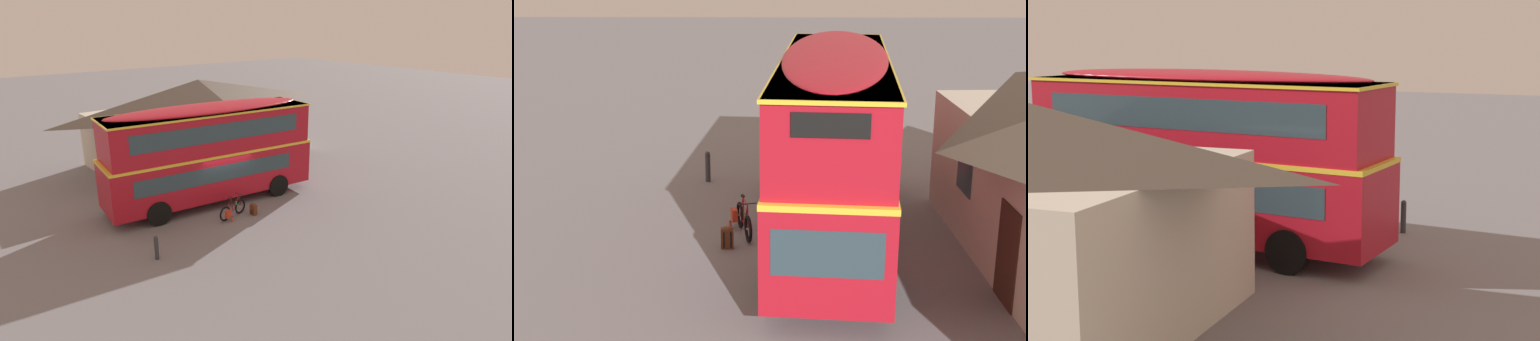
% 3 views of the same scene
% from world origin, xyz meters
% --- Properties ---
extents(ground_plane, '(120.00, 120.00, 0.00)m').
position_xyz_m(ground_plane, '(0.00, 0.00, 0.00)').
color(ground_plane, slate).
extents(double_decker_bus, '(10.38, 3.39, 4.79)m').
position_xyz_m(double_decker_bus, '(-0.14, 0.63, 2.64)').
color(double_decker_bus, black).
rests_on(double_decker_bus, ground).
extents(touring_bicycle, '(1.67, 0.72, 1.01)m').
position_xyz_m(touring_bicycle, '(-0.44, -1.60, 0.37)').
color(touring_bicycle, black).
rests_on(touring_bicycle, ground).
extents(backpack_on_ground, '(0.28, 0.32, 0.55)m').
position_xyz_m(backpack_on_ground, '(0.50, -1.94, 0.28)').
color(backpack_on_ground, '#592D19').
rests_on(backpack_on_ground, ground).
extents(water_bottle_red_squeeze, '(0.08, 0.08, 0.25)m').
position_xyz_m(water_bottle_red_squeeze, '(-0.68, -1.94, 0.12)').
color(water_bottle_red_squeeze, '#D84C33').
rests_on(water_bottle_red_squeeze, ground).
extents(kerb_bollard, '(0.16, 0.16, 0.97)m').
position_xyz_m(kerb_bollard, '(-4.75, -2.90, 0.50)').
color(kerb_bollard, '#333338').
rests_on(kerb_bollard, ground).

